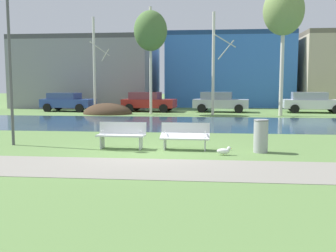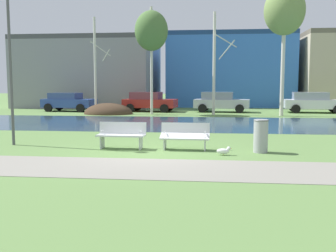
{
  "view_description": "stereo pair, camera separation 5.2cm",
  "coord_description": "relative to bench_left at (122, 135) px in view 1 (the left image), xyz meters",
  "views": [
    {
      "loc": [
        1.79,
        -11.89,
        2.16
      ],
      "look_at": [
        0.43,
        1.3,
        0.7
      ],
      "focal_mm": 41.5,
      "sensor_mm": 36.0,
      "label": 1
    },
    {
      "loc": [
        1.85,
        -11.88,
        2.16
      ],
      "look_at": [
        0.43,
        1.3,
        0.7
      ],
      "focal_mm": 41.5,
      "sensor_mm": 36.0,
      "label": 2
    }
  ],
  "objects": [
    {
      "name": "parked_hatch_third_silver",
      "position": [
        3.73,
        17.19,
        0.32
      ],
      "size": [
        4.29,
        2.27,
        1.52
      ],
      "color": "#B2B5BC",
      "rests_on": "ground"
    },
    {
      "name": "seagull",
      "position": [
        3.34,
        -0.86,
        -0.34
      ],
      "size": [
        0.46,
        0.17,
        0.27
      ],
      "color": "white",
      "rests_on": "ground"
    },
    {
      "name": "birch_center_left",
      "position": [
        3.23,
        14.47,
        3.11
      ],
      "size": [
        1.61,
        2.85,
        6.99
      ],
      "color": "beige",
      "rests_on": "ground"
    },
    {
      "name": "bench_left",
      "position": [
        0.0,
        0.0,
        0.0
      ],
      "size": [
        1.61,
        0.6,
        0.87
      ],
      "color": "silver",
      "rests_on": "ground"
    },
    {
      "name": "ground_plane",
      "position": [
        1.05,
        9.34,
        -0.47
      ],
      "size": [
        120.0,
        120.0,
        0.0
      ],
      "primitive_type": "plane",
      "color": "#5B7F42"
    },
    {
      "name": "parked_sedan_second_red",
      "position": [
        -1.75,
        17.13,
        0.32
      ],
      "size": [
        4.19,
        2.45,
        1.5
      ],
      "color": "maroon",
      "rests_on": "ground"
    },
    {
      "name": "building_grey_warehouse",
      "position": [
        -8.42,
        24.28,
        2.69
      ],
      "size": [
        12.08,
        9.8,
        6.33
      ],
      "color": "gray",
      "rests_on": "ground"
    },
    {
      "name": "birch_left",
      "position": [
        -1.18,
        14.67,
        5.3
      ],
      "size": [
        2.31,
        2.31,
        7.44
      ],
      "color": "beige",
      "rests_on": "ground"
    },
    {
      "name": "building_blue_store",
      "position": [
        4.73,
        26.18,
        2.95
      ],
      "size": [
        11.58,
        7.84,
        6.84
      ],
      "color": "#3870C6",
      "rests_on": "ground"
    },
    {
      "name": "parked_wagon_fourth_white",
      "position": [
        10.57,
        17.23,
        0.33
      ],
      "size": [
        4.51,
        2.41,
        1.52
      ],
      "color": "silver",
      "rests_on": "ground"
    },
    {
      "name": "parked_van_nearest_blue",
      "position": [
        -8.06,
        16.72,
        0.29
      ],
      "size": [
        4.17,
        2.3,
        1.44
      ],
      "color": "#2D4793",
      "rests_on": "ground"
    },
    {
      "name": "birch_center",
      "position": [
        7.71,
        14.16,
        6.37
      ],
      "size": [
        2.66,
        2.66,
        8.85
      ],
      "color": "beige",
      "rests_on": "ground"
    },
    {
      "name": "paved_path_strip",
      "position": [
        1.05,
        -2.92,
        -0.47
      ],
      "size": [
        60.0,
        2.44,
        0.01
      ],
      "primitive_type": "cube",
      "color": "gray",
      "rests_on": "ground"
    },
    {
      "name": "birch_far_left",
      "position": [
        -5.25,
        14.8,
        3.01
      ],
      "size": [
        1.27,
        2.31,
        6.84
      ],
      "color": "beige",
      "rests_on": "ground"
    },
    {
      "name": "streetlamp",
      "position": [
        -3.97,
        0.36,
        3.23
      ],
      "size": [
        0.32,
        0.32,
        5.58
      ],
      "color": "#4C4C51",
      "rests_on": "ground"
    },
    {
      "name": "soil_mound",
      "position": [
        -4.27,
        14.47,
        -0.47
      ],
      "size": [
        3.49,
        2.83,
        1.56
      ],
      "primitive_type": "ellipsoid",
      "color": "#423021",
      "rests_on": "ground"
    },
    {
      "name": "river_band",
      "position": [
        1.05,
        8.46,
        -0.47
      ],
      "size": [
        80.0,
        8.18,
        0.01
      ],
      "primitive_type": "cube",
      "color": "#2D475B",
      "rests_on": "ground"
    },
    {
      "name": "bench_right",
      "position": [
        2.11,
        0.0,
        0.0
      ],
      "size": [
        1.61,
        0.6,
        0.87
      ],
      "color": "silver",
      "rests_on": "ground"
    },
    {
      "name": "trash_bin",
      "position": [
        4.51,
        -0.26,
        0.07
      ],
      "size": [
        0.47,
        0.47,
        1.04
      ],
      "color": "#999B9E",
      "rests_on": "ground"
    }
  ]
}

